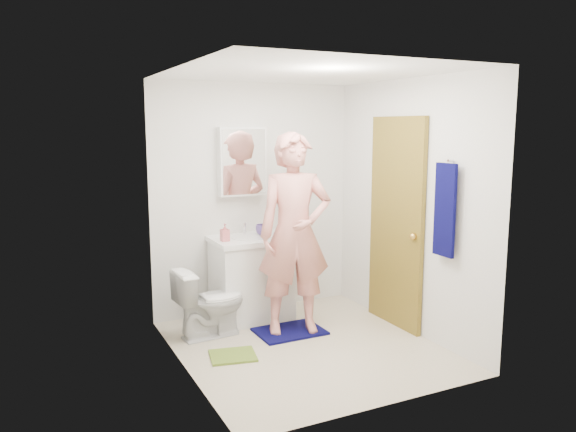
% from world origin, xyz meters
% --- Properties ---
extents(floor, '(2.20, 2.40, 0.02)m').
position_xyz_m(floor, '(0.00, 0.00, -0.01)').
color(floor, beige).
rests_on(floor, ground).
extents(ceiling, '(2.20, 2.40, 0.02)m').
position_xyz_m(ceiling, '(0.00, 0.00, 2.41)').
color(ceiling, white).
rests_on(ceiling, ground).
extents(wall_back, '(2.20, 0.02, 2.40)m').
position_xyz_m(wall_back, '(0.00, 1.21, 1.20)').
color(wall_back, silver).
rests_on(wall_back, ground).
extents(wall_front, '(2.20, 0.02, 2.40)m').
position_xyz_m(wall_front, '(0.00, -1.21, 1.20)').
color(wall_front, silver).
rests_on(wall_front, ground).
extents(wall_left, '(0.02, 2.40, 2.40)m').
position_xyz_m(wall_left, '(-1.11, 0.00, 1.20)').
color(wall_left, silver).
rests_on(wall_left, ground).
extents(wall_right, '(0.02, 2.40, 2.40)m').
position_xyz_m(wall_right, '(1.11, 0.00, 1.20)').
color(wall_right, silver).
rests_on(wall_right, ground).
extents(vanity_cabinet, '(0.75, 0.55, 0.80)m').
position_xyz_m(vanity_cabinet, '(-0.15, 0.91, 0.40)').
color(vanity_cabinet, white).
rests_on(vanity_cabinet, floor).
extents(countertop, '(0.79, 0.59, 0.05)m').
position_xyz_m(countertop, '(-0.15, 0.91, 0.83)').
color(countertop, white).
rests_on(countertop, vanity_cabinet).
extents(sink_basin, '(0.40, 0.40, 0.03)m').
position_xyz_m(sink_basin, '(-0.15, 0.91, 0.84)').
color(sink_basin, white).
rests_on(sink_basin, countertop).
extents(faucet, '(0.03, 0.03, 0.12)m').
position_xyz_m(faucet, '(-0.15, 1.09, 0.91)').
color(faucet, silver).
rests_on(faucet, countertop).
extents(medicine_cabinet, '(0.50, 0.12, 0.70)m').
position_xyz_m(medicine_cabinet, '(-0.15, 1.14, 1.60)').
color(medicine_cabinet, white).
rests_on(medicine_cabinet, wall_back).
extents(mirror_panel, '(0.46, 0.01, 0.66)m').
position_xyz_m(mirror_panel, '(-0.15, 1.08, 1.60)').
color(mirror_panel, white).
rests_on(mirror_panel, wall_back).
extents(door, '(0.05, 0.80, 2.05)m').
position_xyz_m(door, '(1.07, 0.15, 1.02)').
color(door, olive).
rests_on(door, ground).
extents(door_knob, '(0.07, 0.07, 0.07)m').
position_xyz_m(door_knob, '(1.03, -0.17, 0.95)').
color(door_knob, gold).
rests_on(door_knob, door).
extents(towel, '(0.03, 0.24, 0.80)m').
position_xyz_m(towel, '(1.03, -0.57, 1.25)').
color(towel, '#070741').
rests_on(towel, wall_right).
extents(towel_hook, '(0.06, 0.02, 0.02)m').
position_xyz_m(towel_hook, '(1.07, -0.57, 1.67)').
color(towel_hook, silver).
rests_on(towel_hook, wall_right).
extents(toilet, '(0.68, 0.43, 0.66)m').
position_xyz_m(toilet, '(-0.69, 0.63, 0.33)').
color(toilet, white).
rests_on(toilet, floor).
extents(bath_mat, '(0.64, 0.46, 0.02)m').
position_xyz_m(bath_mat, '(0.02, 0.38, 0.01)').
color(bath_mat, '#070741').
rests_on(bath_mat, floor).
extents(green_rug, '(0.44, 0.40, 0.02)m').
position_xyz_m(green_rug, '(-0.67, 0.07, 0.01)').
color(green_rug, olive).
rests_on(green_rug, floor).
extents(soap_dispenser, '(0.08, 0.08, 0.17)m').
position_xyz_m(soap_dispenser, '(-0.45, 0.85, 0.94)').
color(soap_dispenser, '#D26267').
rests_on(soap_dispenser, countertop).
extents(toothbrush_cup, '(0.17, 0.17, 0.11)m').
position_xyz_m(toothbrush_cup, '(0.00, 0.98, 0.90)').
color(toothbrush_cup, '#5C4393').
rests_on(toothbrush_cup, countertop).
extents(man, '(0.78, 0.61, 1.88)m').
position_xyz_m(man, '(0.06, 0.36, 0.96)').
color(man, '#DE887C').
rests_on(man, bath_mat).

